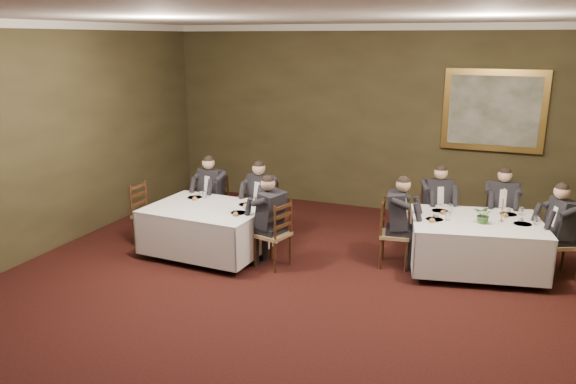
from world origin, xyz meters
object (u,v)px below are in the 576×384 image
Objects in this scene: diner_sec_endright at (273,233)px; diner_main_endright at (561,242)px; chair_main_endleft at (393,247)px; table_second at (208,226)px; diner_main_backright at (500,219)px; centerpiece at (484,214)px; diner_sec_backright at (262,211)px; chair_main_backright at (498,233)px; chair_sec_endleft at (150,227)px; chair_sec_endright at (273,248)px; candlestick at (502,209)px; diner_sec_backleft at (213,204)px; diner_main_endleft at (395,232)px; chair_main_endright at (559,257)px; table_main at (475,241)px; chair_sec_backleft at (214,216)px; painting at (494,111)px; chair_sec_backright at (263,224)px; diner_main_backleft at (436,216)px; chair_main_backleft at (435,229)px.

diner_main_endright is at bearing -59.20° from diner_sec_endright.
diner_sec_endright is at bearing -75.75° from chair_main_endleft.
diner_main_backright is at bearing 24.00° from table_second.
diner_main_endright reaches higher than centerpiece.
centerpiece reaches higher than table_second.
chair_main_endleft is 0.74× the size of diner_sec_backright.
diner_sec_backright is at bearing -104.70° from chair_main_endleft.
chair_main_backright is (4.16, 1.86, -0.17)m from table_second.
diner_main_endright reaches higher than chair_main_endleft.
chair_main_backright is at bearing 110.26° from chair_sec_endleft.
chair_sec_endright is at bearing 88.43° from chair_sec_endleft.
centerpiece is 0.30m from candlestick.
chair_main_endleft is 2.29m from diner_main_endright.
diner_main_backright is 4.68m from diner_sec_backleft.
chair_main_backright is at bearing 123.59° from diner_main_endleft.
chair_main_endright is 1.06m from candlestick.
chair_sec_endright is at bearing 154.60° from diner_sec_backleft.
diner_sec_backleft is 4.63m from candlestick.
table_main is 1.52× the size of diner_sec_backleft.
chair_sec_endleft is (-1.64, -0.82, -0.23)m from diner_sec_backright.
diner_main_endright is 1.35× the size of chair_sec_backleft.
chair_sec_endleft is 6.21m from painting.
candlestick is (1.43, 0.32, 0.66)m from chair_main_endleft.
diner_sec_backright is 1.00× the size of diner_sec_endright.
chair_main_endright is 0.74× the size of diner_sec_backleft.
chair_sec_backleft is 1.85m from diner_sec_endright.
chair_main_endleft is 0.23m from diner_main_endleft.
table_second is at bearing 71.33° from chair_sec_backright.
diner_sec_endright is 2.25m from chair_sec_endleft.
diner_main_backleft reaches higher than chair_sec_endleft.
chair_sec_backright is 0.74× the size of diner_sec_backright.
chair_main_endleft is 0.74× the size of diner_main_endleft.
diner_main_endright is at bearing 93.76° from diner_main_endleft.
painting is at bearing -25.03° from diner_sec_endright.
diner_sec_endright reaches higher than chair_sec_endleft.
diner_sec_backleft is 1.00× the size of diner_sec_endright.
chair_sec_backleft is (-5.41, -0.15, -0.23)m from diner_main_endright.
diner_main_backright is at bearing 90.00° from chair_main_backright.
chair_sec_backleft is 0.58× the size of painting.
chair_sec_endleft reaches higher than table_main.
table_main is 4.30m from diner_sec_backleft.
table_second is 1.84× the size of chair_main_endleft.
table_main is 1.13m from diner_main_endright.
chair_sec_backright is (-4.47, -0.21, 0.00)m from chair_main_endright.
diner_sec_backleft reaches higher than chair_main_backleft.
diner_main_endleft reaches higher than chair_main_endright.
chair_sec_backleft is 4.43m from centerpiece.
table_main and table_second have the same top height.
candlestick is (0.98, -0.73, 0.66)m from chair_main_backleft.
diner_main_backleft is 1.15m from chair_main_endleft.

